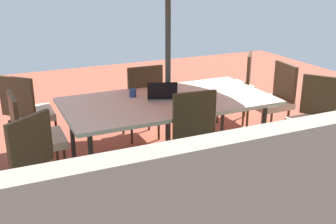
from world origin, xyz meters
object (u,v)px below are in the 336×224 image
Objects in this scene: chair_north at (200,139)px; chair_northwest at (317,117)px; chair_east at (33,136)px; laptop at (162,95)px; dining_table at (168,103)px; chair_northeast at (46,170)px; chair_west at (273,98)px; chair_southeast at (28,110)px; chair_southwest at (237,83)px; cup at (133,93)px; chair_south at (142,98)px.

chair_northwest is (-1.45, -0.02, 0.00)m from chair_north.
laptop is (-1.38, -0.05, 0.22)m from chair_east.
dining_table is 0.11m from laptop.
chair_north is at bearing -35.36° from chair_northeast.
chair_east and chair_northwest have the same top height.
chair_west is 1.00× the size of chair_northwest.
laptop is at bearing -163.90° from chair_southeast.
chair_northeast is (1.42, 0.03, 0.00)m from chair_north.
chair_northwest is at bearing -163.08° from chair_southeast.
chair_west is at bearing -179.60° from dining_table.
chair_east is 1.61m from chair_north.
cup is (1.74, 0.53, 0.22)m from chair_southwest.
chair_south is at bearing -64.97° from chair_east.
chair_east is 2.54× the size of laptop.
chair_north is 0.83m from laptop.
chair_southeast and chair_southwest have the same top height.
cup is at bearing -92.11° from chair_west.
cup is at bearing -156.32° from chair_northwest.
chair_southwest and chair_west have the same top height.
chair_southwest is at bearing -134.70° from chair_southeast.
chair_west and chair_northwest have the same top height.
chair_northwest is at bearing 4.82° from chair_north.
cup is (0.31, -0.26, 0.09)m from dining_table.
cup is (-1.08, 0.52, 0.22)m from chair_southeast.
chair_west is 1.00× the size of chair_south.
chair_southeast is at bearing -99.27° from chair_west.
chair_east and chair_southwest have the same top height.
chair_west is 0.76m from chair_northwest.
dining_table is 1.63m from chair_southwest.
chair_southeast and chair_north have the same top height.
chair_southeast reaches higher than dining_table.
dining_table is at bearing -7.61° from chair_northeast.
chair_east is at bearing 156.58° from chair_north.
chair_north is 1.09m from cup.
chair_east is at bearing -83.58° from chair_west.
chair_southeast is at bearing -5.51° from chair_east.
chair_southwest reaches higher than laptop.
chair_northwest is (-1.44, 0.75, -0.13)m from dining_table.
chair_southwest is 0.77m from chair_west.
chair_northeast is 2.54× the size of laptop.
chair_southeast and chair_northwest have the same top height.
chair_southwest and chair_south have the same top height.
chair_south is 2.54× the size of laptop.
chair_northeast is 1.55m from cup.
chair_southeast is 1.00× the size of chair_northeast.
chair_northeast is at bearing -125.56° from chair_northwest.
dining_table is 2.31× the size of chair_west.
chair_west is 1.52m from laptop.
chair_southwest and chair_northwest have the same top height.
chair_southwest is 10.98× the size of cup.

